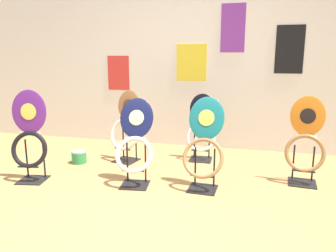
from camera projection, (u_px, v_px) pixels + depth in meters
ground_plane at (136, 212)px, 2.83m from camera, size 14.00×14.00×0.00m
wall_back at (189, 58)px, 4.69m from camera, size 8.00×0.07×2.60m
toilet_seat_display_orange_sun at (305, 144)px, 3.38m from camera, size 0.41×0.30×0.93m
toilet_seat_display_navy_moon at (135, 146)px, 3.36m from camera, size 0.42×0.43×0.89m
toilet_seat_display_purple_note at (30, 139)px, 3.46m from camera, size 0.41×0.33×0.98m
toilet_seat_display_woodgrain at (126, 129)px, 4.14m from camera, size 0.45×0.33×0.90m
toilet_seat_display_jazz_black at (201, 130)px, 4.19m from camera, size 0.38×0.29×0.85m
toilet_seat_display_teal_sax at (204, 146)px, 3.26m from camera, size 0.42×0.36×0.92m
paint_can at (79, 157)px, 4.12m from camera, size 0.19×0.19×0.15m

